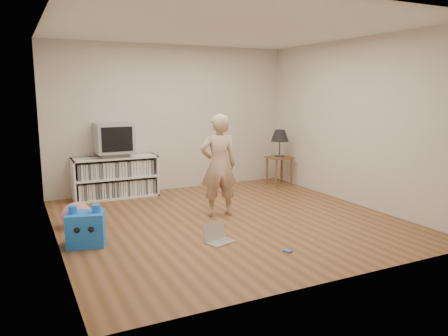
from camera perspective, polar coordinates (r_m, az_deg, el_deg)
The scene contains 13 objects.
ground at distance 6.20m, azimuth 0.43°, elevation -6.77°, with size 4.50×4.50×0.00m, color brown.
walls at distance 5.95m, azimuth 0.45°, elevation 5.30°, with size 4.52×4.52×2.60m.
ceiling at distance 5.99m, azimuth 0.47°, elevation 17.80°, with size 4.50×4.50×0.01m, color white.
media_unit at distance 7.64m, azimuth -14.01°, elevation -1.15°, with size 1.40×0.45×0.70m.
dvd_deck at distance 7.56m, azimuth -14.11°, elevation 1.70°, with size 0.45×0.35×0.07m, color gray.
crt_tv at distance 7.52m, azimuth -14.20°, elevation 3.84°, with size 0.60×0.53×0.50m.
side_table at distance 8.45m, azimuth 7.22°, elevation 0.58°, with size 0.42×0.42×0.55m.
table_lamp at distance 8.38m, azimuth 7.30°, elevation 4.13°, with size 0.34×0.34×0.52m.
person at distance 6.26m, azimuth -0.71°, elevation 0.33°, with size 0.54×0.35×1.47m, color tan.
laptop at distance 5.32m, azimuth -0.88°, elevation -8.93°, with size 0.39×0.35×0.23m.
playing_cards at distance 5.06m, azimuth 8.32°, elevation -10.69°, with size 0.07×0.09×0.02m, color #4659BC.
plush_blue at distance 5.39m, azimuth -17.61°, elevation -7.54°, with size 0.49×0.43×0.48m.
plush_pink at distance 6.15m, azimuth -18.70°, elevation -5.83°, with size 0.39×0.39×0.33m, color pink.
Camera 1 is at (-2.65, -5.31, 1.79)m, focal length 35.00 mm.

